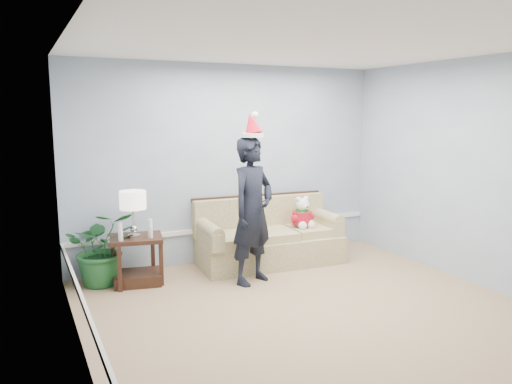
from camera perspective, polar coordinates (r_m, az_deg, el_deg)
The scene contains 10 objects.
room_shell at distance 4.72m, azimuth 8.92°, elevation 0.42°, with size 4.54×5.04×2.74m.
wainscot_trim at distance 5.47m, azimuth -8.92°, elevation -8.07°, with size 4.49×4.99×0.06m.
sofa at distance 6.89m, azimuth 1.39°, elevation -5.47°, with size 1.99×0.95×0.91m.
side_table at distance 6.25m, azimuth -13.43°, elevation -8.14°, with size 0.69×0.62×0.59m.
table_lamp at distance 6.05m, azimuth -13.90°, elevation -1.12°, with size 0.31×0.31×0.56m.
candle_pair at distance 5.99m, azimuth -13.60°, elevation -4.32°, with size 0.41×0.06×0.23m.
houseplant at distance 6.28m, azimuth -17.18°, elevation -6.09°, with size 0.82×0.71×0.91m, color #1E5A2A.
man at distance 5.98m, azimuth -0.39°, elevation -2.16°, with size 0.65×0.42×1.77m, color black.
santa_hat at distance 5.88m, azimuth -0.47°, elevation 7.55°, with size 0.33×0.35×0.31m.
teddy_bear at distance 6.94m, azimuth 5.32°, elevation -2.74°, with size 0.29×0.32×0.44m.
Camera 1 is at (-2.67, -3.83, 2.05)m, focal length 35.00 mm.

